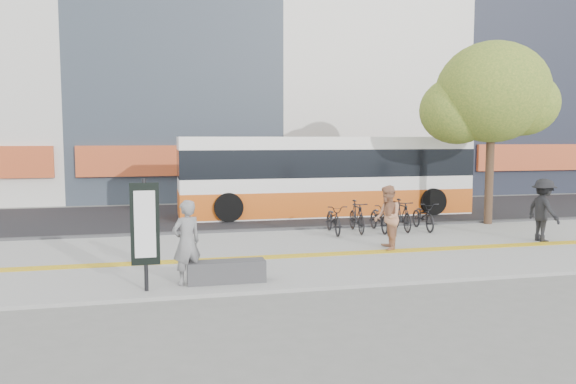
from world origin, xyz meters
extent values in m
plane|color=slate|center=(0.00, 0.00, 0.00)|extent=(120.00, 120.00, 0.00)
cube|color=gray|center=(0.00, 1.50, 0.04)|extent=(40.00, 7.00, 0.08)
cube|color=yellow|center=(0.00, 1.00, 0.09)|extent=(40.00, 0.45, 0.01)
cube|color=black|center=(0.00, 9.00, 0.03)|extent=(40.00, 8.00, 0.06)
cube|color=#333335|center=(0.00, 5.00, 0.07)|extent=(40.00, 0.25, 0.14)
cube|color=#C04B24|center=(2.00, 14.05, 2.00)|extent=(19.00, 0.50, 1.40)
cube|color=#333335|center=(-2.60, -1.20, 0.30)|extent=(1.60, 0.45, 0.45)
cylinder|color=black|center=(-4.20, -1.50, 1.18)|extent=(0.08, 0.08, 2.20)
cube|color=black|center=(-4.20, -1.50, 1.40)|extent=(0.55, 0.08, 1.60)
cube|color=white|center=(-4.20, -1.55, 1.40)|extent=(0.40, 0.02, 1.30)
cylinder|color=#3B261B|center=(7.20, 4.70, 1.68)|extent=(0.28, 0.28, 3.20)
ellipsoid|color=#3C6321|center=(7.20, 4.70, 4.60)|extent=(3.80, 3.80, 3.42)
ellipsoid|color=#3C6321|center=(6.20, 5.20, 4.00)|extent=(2.60, 2.60, 2.34)
ellipsoid|color=#3C6321|center=(8.10, 4.30, 4.20)|extent=(2.40, 2.40, 2.16)
ellipsoid|color=#3C6321|center=(7.50, 5.50, 5.40)|extent=(2.20, 2.20, 1.98)
cube|color=white|center=(2.47, 8.50, 1.58)|extent=(11.36, 2.37, 3.03)
cube|color=#CA5414|center=(2.47, 8.50, 0.58)|extent=(11.38, 2.39, 0.95)
cube|color=black|center=(2.47, 8.50, 2.10)|extent=(11.38, 2.39, 1.04)
cylinder|color=black|center=(-1.51, 7.32, 0.58)|extent=(1.04, 0.33, 1.04)
cylinder|color=black|center=(-1.51, 9.68, 0.58)|extent=(1.04, 0.33, 1.04)
cylinder|color=black|center=(6.45, 7.32, 0.58)|extent=(1.04, 0.33, 1.04)
cylinder|color=black|center=(6.45, 9.68, 0.58)|extent=(1.04, 0.33, 1.04)
imported|color=black|center=(1.37, 4.00, 0.53)|extent=(0.73, 1.77, 0.91)
imported|color=black|center=(2.13, 4.00, 0.58)|extent=(0.60, 1.71, 1.01)
imported|color=black|center=(2.89, 4.00, 0.53)|extent=(0.73, 1.77, 0.91)
imported|color=black|center=(3.65, 4.00, 0.58)|extent=(0.60, 1.71, 1.01)
imported|color=black|center=(4.41, 4.00, 0.53)|extent=(0.73, 1.77, 0.91)
imported|color=black|center=(-3.40, -1.18, 0.95)|extent=(0.75, 0.65, 1.73)
imported|color=#B07856|center=(2.00, 1.28, 0.94)|extent=(0.81, 0.95, 1.72)
imported|color=black|center=(6.84, 1.37, 0.98)|extent=(0.73, 1.20, 1.81)
camera|label=1|loc=(-3.93, -12.60, 3.06)|focal=35.15mm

